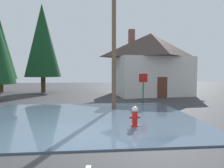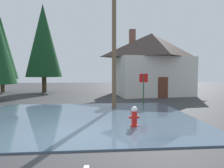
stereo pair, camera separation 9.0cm
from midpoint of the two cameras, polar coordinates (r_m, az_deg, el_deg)
The scene contains 9 objects.
ground_plane at distance 8.10m, azimuth -9.29°, elevation -14.73°, with size 80.00×80.00×0.10m, color #38383A.
flood_puddle at distance 11.02m, azimuth -7.90°, elevation -9.39°, with size 11.70×9.24×0.06m, color #4C6075.
lane_stop_bar at distance 6.88m, azimuth -6.81°, elevation -17.59°, with size 3.46×0.30×0.01m, color silver.
fire_hydrant at distance 9.12m, azimuth 6.62°, elevation -9.28°, with size 0.48×0.41×0.95m.
utility_pole at distance 13.52m, azimuth 0.79°, elevation 11.75°, with size 1.60×0.28×8.51m.
stop_sign_far at distance 15.28m, azimuth 9.07°, elevation 0.40°, with size 0.67×0.18×2.37m.
house at distance 22.37m, azimuth 11.19°, elevation 5.85°, with size 8.73×7.01×7.16m.
pine_tree_tall_left at distance 27.90m, azimuth -28.72°, elevation 8.85°, with size 3.62×3.62×9.05m.
pine_tree_far_center at distance 25.84m, azimuth -18.73°, elevation 11.53°, with size 4.22×4.22×10.54m.
Camera 2 is at (0.64, -7.68, 2.46)m, focal length 32.35 mm.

